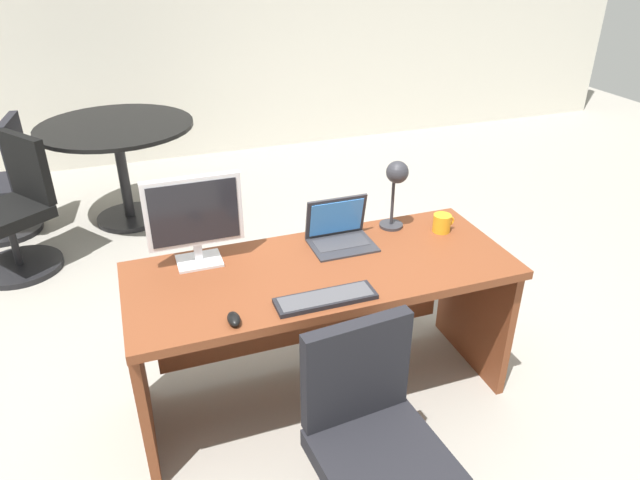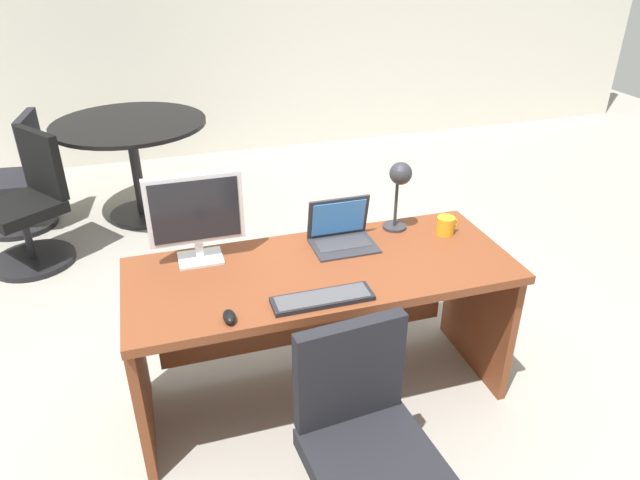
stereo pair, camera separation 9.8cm
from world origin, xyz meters
name	(u,v)px [view 2 (the right image)]	position (x,y,z in m)	size (l,w,h in m)	color
ground	(261,254)	(0.00, 1.50, 0.00)	(12.00, 12.00, 0.00)	gray
back_wall	(203,11)	(0.00, 3.82, 1.40)	(10.00, 0.10, 2.80)	silver
desk	(319,300)	(0.00, 0.05, 0.54)	(1.74, 0.70, 0.75)	brown
monitor	(195,213)	(-0.52, 0.23, 0.99)	(0.42, 0.16, 0.42)	silver
laptop	(341,229)	(0.15, 0.20, 0.82)	(0.30, 0.23, 0.22)	#2D2D33
keyboard	(322,299)	(-0.08, -0.26, 0.76)	(0.42, 0.12, 0.02)	black
mouse	(229,317)	(-0.46, -0.28, 0.77)	(0.05, 0.09, 0.04)	black
desk_lamp	(400,182)	(0.47, 0.24, 1.02)	(0.12, 0.14, 0.36)	#2D2D33
coffee_mug	(446,225)	(0.68, 0.13, 0.80)	(0.11, 0.09, 0.09)	orange
office_chair	(366,457)	(-0.05, -0.71, 0.33)	(0.56, 0.56, 0.84)	black
meeting_table	(133,146)	(-0.79, 2.41, 0.60)	(1.16, 1.16, 0.80)	black
meeting_chair_near	(31,212)	(-1.52, 1.90, 0.37)	(0.65, 0.64, 0.91)	black
meeting_chair_far	(19,185)	(-1.67, 2.52, 0.35)	(0.56, 0.56, 0.89)	black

